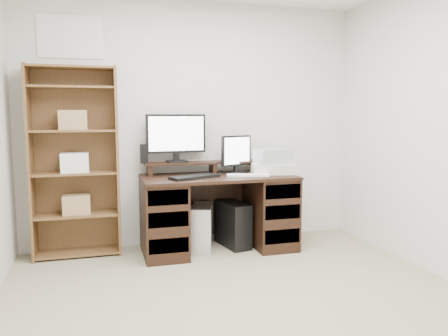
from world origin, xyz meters
name	(u,v)px	position (x,y,z in m)	size (l,w,h in m)	color
room	(263,131)	(0.00, 0.00, 1.25)	(3.54, 4.04, 2.54)	tan
desk	(218,211)	(0.16, 1.64, 0.39)	(1.50, 0.70, 0.75)	black
riser_shelf	(213,164)	(0.16, 1.85, 0.84)	(1.40, 0.22, 0.12)	black
monitor_wide	(176,135)	(-0.21, 1.88, 1.14)	(0.61, 0.17, 0.48)	black
monitor_small	(236,153)	(0.38, 1.75, 0.96)	(0.34, 0.18, 0.39)	black
speaker	(144,154)	(-0.53, 1.87, 0.96)	(0.08, 0.08, 0.19)	black
keyboard_black	(195,177)	(-0.10, 1.52, 0.76)	(0.50, 0.17, 0.03)	black
keyboard_white	(248,175)	(0.43, 1.52, 0.76)	(0.41, 0.13, 0.02)	white
mouse	(277,173)	(0.74, 1.52, 0.77)	(0.09, 0.06, 0.04)	white
printer	(272,168)	(0.74, 1.64, 0.80)	(0.42, 0.31, 0.10)	beige
basket	(273,156)	(0.74, 1.64, 0.93)	(0.34, 0.24, 0.14)	#9BA0A5
tower_silver	(202,227)	(0.00, 1.68, 0.23)	(0.20, 0.45, 0.45)	silver
tower_black	(233,224)	(0.34, 1.70, 0.23)	(0.28, 0.49, 0.46)	black
bookshelf	(75,160)	(-1.19, 1.86, 0.92)	(0.80, 0.30, 1.80)	brown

